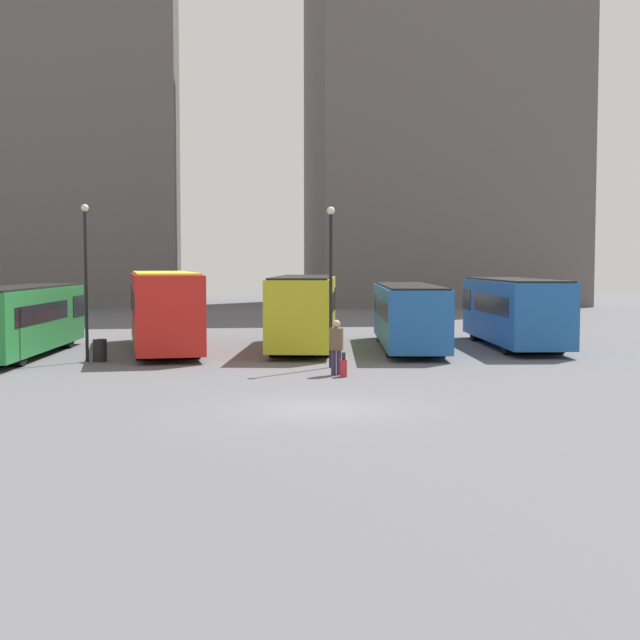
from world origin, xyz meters
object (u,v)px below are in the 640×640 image
traveler (336,342)px  lamp_post_1 (86,270)px  bus_0 (20,318)px  trash_bin (100,350)px  bus_2 (304,309)px  bus_4 (513,310)px  lamp_post_0 (331,273)px  bus_3 (408,314)px  suitcase (344,368)px  bus_1 (163,308)px

traveler → lamp_post_1: lamp_post_1 is taller
bus_0 → trash_bin: size_ratio=13.54×
bus_2 → bus_4: (9.35, -0.08, -0.07)m
traveler → lamp_post_0: 3.11m
bus_0 → traveler: (11.77, -7.37, -0.44)m
bus_4 → lamp_post_1: lamp_post_1 is taller
bus_0 → bus_3: bearing=-79.9°
traveler → lamp_post_0: lamp_post_0 is taller
bus_3 → suitcase: bearing=163.2°
lamp_post_0 → lamp_post_1: size_ratio=0.96×
bus_1 → lamp_post_0: bearing=-144.3°
traveler → bus_0: bearing=66.2°
bus_0 → bus_3: bus_0 is taller
bus_1 → bus_2: bearing=-96.9°
traveler → trash_bin: 9.79m
lamp_post_0 → trash_bin: 9.42m
bus_0 → bus_2: bearing=-76.7°
bus_0 → bus_1: bearing=-67.1°
bus_2 → lamp_post_0: 7.18m
bus_0 → trash_bin: bus_0 is taller
bus_1 → bus_4: 15.38m
bus_4 → traveler: 12.87m
bus_2 → bus_3: bus_2 is taller
bus_1 → suitcase: 11.70m
bus_2 → suitcase: (0.38, -9.58, -1.43)m
lamp_post_1 → suitcase: bearing=-31.4°
bus_3 → bus_4: bearing=-80.8°
bus_2 → traveler: size_ratio=5.84×
bus_3 → traveler: bus_3 is taller
bus_1 → bus_2: size_ratio=1.08×
bus_1 → bus_3: 10.58m
suitcase → bus_3: bearing=-15.8°
bus_4 → trash_bin: size_ratio=12.67×
bus_4 → lamp_post_0: (-9.07, -6.90, 1.71)m
bus_1 → trash_bin: size_ratio=13.75×
bus_4 → bus_0: bearing=99.5°
bus_1 → trash_bin: bus_1 is taller
traveler → suitcase: (0.18, -0.48, -0.81)m
bus_0 → bus_1: (5.55, 1.82, 0.29)m
suitcase → lamp_post_0: lamp_post_0 is taller
bus_4 → lamp_post_1: (-17.99, -4.00, 1.82)m
bus_0 → bus_4: size_ratio=1.07×
bus_3 → lamp_post_1: lamp_post_1 is taller
bus_3 → lamp_post_1: 13.87m
trash_bin → traveler: bearing=-31.0°
traveler → lamp_post_1: bearing=68.6°
trash_bin → bus_4: bearing=12.8°
bus_2 → trash_bin: 9.22m
bus_2 → trash_bin: (-8.17, -4.07, -1.30)m
lamp_post_0 → trash_bin: bearing=161.0°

